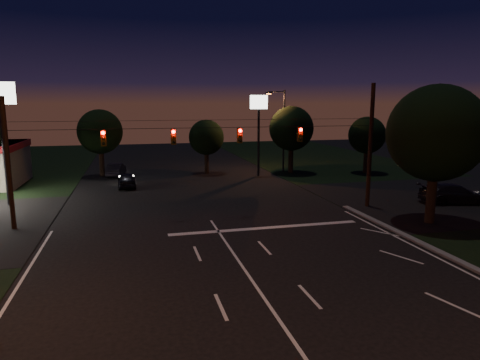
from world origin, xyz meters
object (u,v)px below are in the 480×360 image
object	(u,v)px
utility_pole_right	(367,206)
tree_right_near	(435,134)
car_oncoming_b	(116,170)
car_oncoming_a	(127,180)
car_cross	(455,194)

from	to	relation	value
utility_pole_right	tree_right_near	distance (m)	7.61
car_oncoming_b	car_oncoming_a	bearing A→B (deg)	108.60
tree_right_near	car_oncoming_b	world-z (taller)	tree_right_near
car_oncoming_a	utility_pole_right	bearing A→B (deg)	144.22
utility_pole_right	car_oncoming_b	size ratio (longest dim) A/B	2.18
utility_pole_right	car_oncoming_b	distance (m)	26.35
tree_right_near	car_cross	distance (m)	8.38
utility_pole_right	car_oncoming_b	world-z (taller)	utility_pole_right
car_oncoming_b	car_cross	bearing A→B (deg)	151.54
car_oncoming_b	car_cross	world-z (taller)	car_cross
car_oncoming_a	car_cross	xyz separation A→B (m)	(24.39, -12.75, 0.08)
utility_pole_right	car_oncoming_a	xyz separation A→B (m)	(-17.43, 11.96, 0.68)
car_cross	tree_right_near	bearing A→B (deg)	140.81
tree_right_near	car_oncoming_a	world-z (taller)	tree_right_near
car_oncoming_a	car_oncoming_b	xyz separation A→B (m)	(-1.16, 6.71, 0.00)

